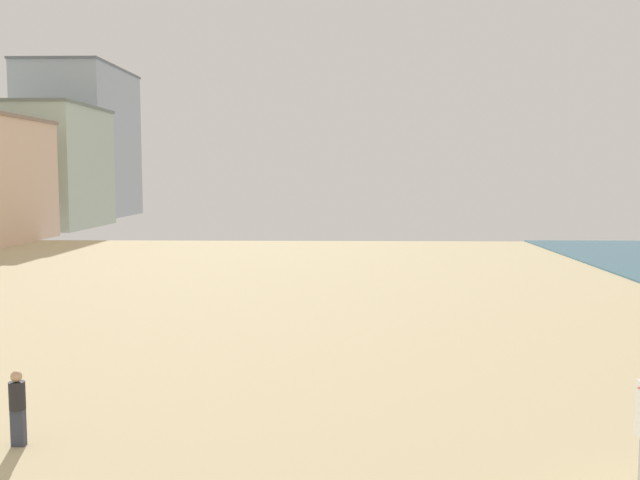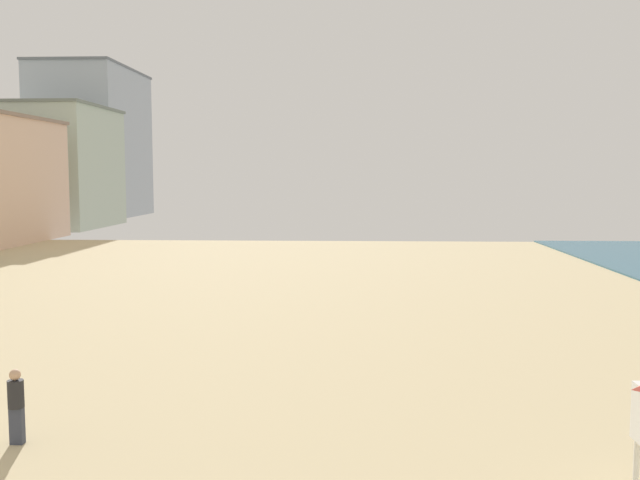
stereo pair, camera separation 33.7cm
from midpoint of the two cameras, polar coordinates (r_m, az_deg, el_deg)
The scene contains 3 objects.
boardwalk_hotel_distant at distance 83.65m, azimuth -22.31°, elevation 5.51°, with size 16.73×14.80×13.20m.
boardwalk_hotel_furthest at distance 101.37m, azimuth -17.81°, elevation 7.48°, with size 11.20×19.10×20.01m.
kite_flyer at distance 16.74m, azimuth -22.86°, elevation -12.01°, with size 0.34×0.34×1.64m.
Camera 2 is at (3.86, -0.96, 5.79)m, focal length 39.51 mm.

